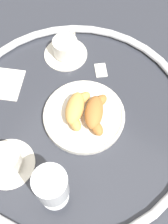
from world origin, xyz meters
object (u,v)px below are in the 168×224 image
coffee_cup_near (66,49)px  coffee_cup_far (6,161)px  croissant_small (95,113)px  pastry_plate (84,115)px  sugar_packet (101,70)px  folded_napkin (3,83)px  juice_glass_left (51,186)px  croissant_large (75,108)px

coffee_cup_near → coffee_cup_far: (0.38, 0.08, 0.00)m
croissant_small → pastry_plate: bearing=-72.1°
pastry_plate → coffee_cup_far: size_ratio=1.67×
sugar_packet → folded_napkin: (0.20, -0.22, -0.00)m
pastry_plate → sugar_packet: (-0.16, -0.04, -0.01)m
coffee_cup_near → sugar_packet: 0.13m
pastry_plate → croissant_small: size_ratio=1.82×
sugar_packet → coffee_cup_near: bearing=-127.6°
juice_glass_left → folded_napkin: juice_glass_left is taller
juice_glass_left → coffee_cup_far: bearing=-91.3°
coffee_cup_far → folded_napkin: 0.26m
folded_napkin → pastry_plate: bearing=96.7°
croissant_large → coffee_cup_far: size_ratio=0.95×
croissant_large → coffee_cup_near: bearing=-139.5°
coffee_cup_far → juice_glass_left: (0.00, 0.15, 0.07)m
coffee_cup_far → pastry_plate: bearing=157.2°
croissant_large → coffee_cup_far: 0.22m
pastry_plate → juice_glass_left: 0.24m
coffee_cup_far → folded_napkin: coffee_cup_far is taller
folded_napkin → juice_glass_left: bearing=59.1°
juice_glass_left → croissant_small: bearing=-173.7°
coffee_cup_near → folded_napkin: (0.19, -0.10, -0.02)m
coffee_cup_near → juice_glass_left: 0.45m
coffee_cup_far → sugar_packet: bearing=172.5°
croissant_small → coffee_cup_far: size_ratio=0.92×
pastry_plate → coffee_cup_far: bearing=-22.8°
coffee_cup_near → juice_glass_left: size_ratio=0.97×
croissant_large → coffee_cup_far: bearing=-17.9°
juice_glass_left → sugar_packet: 0.41m
croissant_large → coffee_cup_near: (-0.17, -0.14, -0.01)m
pastry_plate → coffee_cup_near: 0.23m
pastry_plate → croissant_small: 0.04m
coffee_cup_near → juice_glass_left: bearing=30.1°
croissant_large → sugar_packet: size_ratio=2.58×
croissant_large → coffee_cup_near: 0.22m
croissant_large → coffee_cup_near: size_ratio=0.95×
coffee_cup_far → juice_glass_left: size_ratio=0.97×
croissant_small → folded_napkin: 0.30m
folded_napkin → coffee_cup_near: bearing=153.4°
croissant_small → sugar_packet: 0.17m
coffee_cup_near → folded_napkin: size_ratio=1.24×
croissant_small → coffee_cup_near: 0.25m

